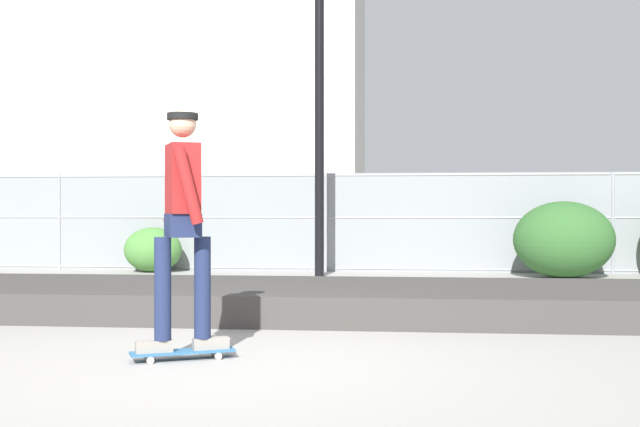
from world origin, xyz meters
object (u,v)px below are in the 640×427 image
shrub_left (153,250)px  parked_car_mid (397,224)px  skater (183,213)px  shrub_center (564,240)px  street_lamp (319,43)px  parked_car_near (110,224)px  skateboard (183,352)px

shrub_left → parked_car_mid: bearing=38.4°
skater → shrub_center: (4.42, 7.87, -0.49)m
street_lamp → parked_car_near: bearing=141.2°
street_lamp → shrub_left: 4.89m
parked_car_mid → skateboard: bearing=-97.5°
shrub_center → parked_car_near: bearing=156.4°
skater → street_lamp: size_ratio=0.29×
street_lamp → parked_car_near: size_ratio=1.43×
parked_car_near → shrub_center: 10.44m
skateboard → parked_car_near: parked_car_near is taller
shrub_center → shrub_left: bearing=175.8°
parked_car_mid → shrub_left: parked_car_mid is taller
skateboard → shrub_center: 9.05m
street_lamp → parked_car_near: (-5.40, 4.33, -3.21)m
street_lamp → skateboard: bearing=-91.9°
skater → parked_car_mid: 12.10m
skater → parked_car_mid: skater is taller
shrub_left → shrub_center: size_ratio=0.64×
parked_car_near → shrub_left: (2.20, -3.65, -0.42)m
parked_car_mid → shrub_center: 5.01m
skateboard → parked_car_near: (-5.14, 12.06, 0.78)m
parked_car_near → parked_car_mid: 6.72m
skateboard → skater: size_ratio=0.43×
street_lamp → parked_car_near: 7.63m
parked_car_near → parked_car_mid: same height
skateboard → parked_car_near: 13.13m
shrub_center → skateboard: bearing=-119.3°
shrub_left → skater: bearing=-70.7°
shrub_left → skateboard: bearing=-70.7°
skateboard → shrub_center: size_ratio=0.48×
parked_car_near → parked_car_mid: bearing=-0.6°
skateboard → parked_car_mid: bearing=82.5°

